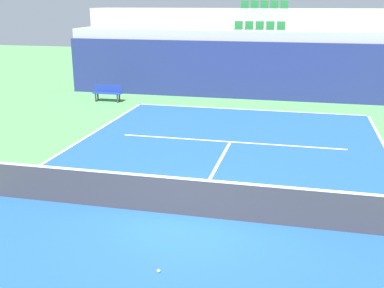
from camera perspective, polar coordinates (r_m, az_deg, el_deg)
name	(u,v)px	position (r m, az deg, el deg)	size (l,w,h in m)	color
ground_plane	(190,216)	(11.46, -0.29, -8.74)	(80.00, 80.00, 0.00)	#4C8C4C
court_surface	(190,216)	(11.46, -0.29, -8.72)	(11.00, 24.00, 0.01)	#1E4C99
baseline_far	(248,110)	(22.67, 6.83, 4.18)	(11.00, 0.10, 0.00)	white
service_line_far	(230,142)	(17.34, 4.68, 0.27)	(8.26, 0.10, 0.00)	white
centre_service_line	(214,171)	(14.34, 2.71, -3.30)	(0.10, 6.40, 0.00)	white
back_wall	(255,71)	(24.97, 7.66, 8.78)	(20.63, 0.30, 2.99)	navy
stands_tier_lower	(258,63)	(26.27, 8.00, 9.74)	(20.63, 2.40, 3.51)	#9E9E99
stands_tier_upper	(262,49)	(28.59, 8.52, 11.37)	(20.63, 2.40, 4.58)	#9E9E99
seating_row_lower	(259,27)	(26.20, 8.19, 13.84)	(2.71, 0.44, 0.44)	#1E6633
seating_row_upper	(264,6)	(28.56, 8.76, 16.21)	(2.71, 0.44, 0.44)	#1E6633
tennis_net	(190,197)	(11.25, -0.30, -6.41)	(11.08, 0.08, 1.07)	black
player_bench	(108,92)	(24.72, -10.19, 6.27)	(1.50, 0.40, 0.85)	navy
tennis_ball_0	(159,271)	(9.29, -4.06, -15.12)	(0.07, 0.07, 0.07)	#CCE033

